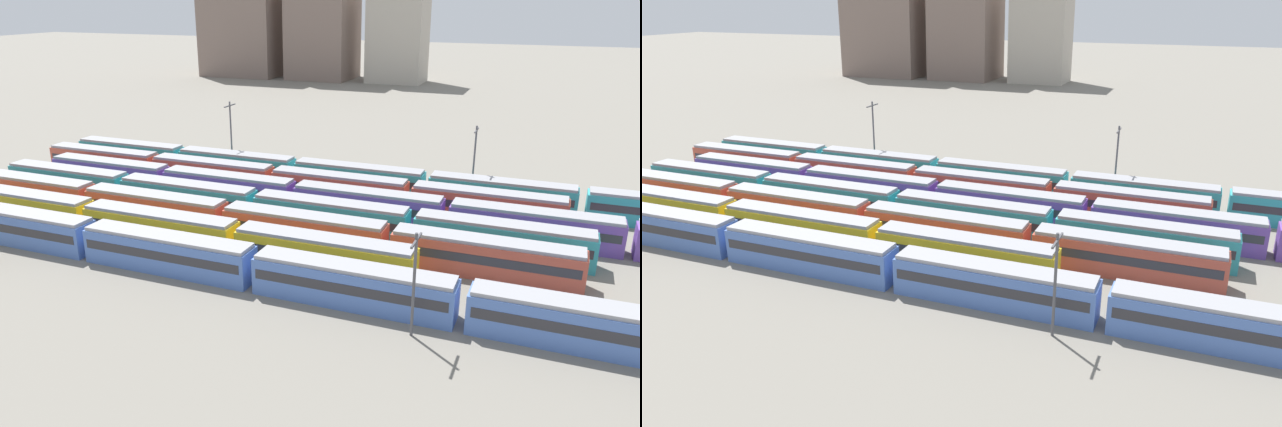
% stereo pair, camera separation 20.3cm
% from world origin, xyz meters
% --- Properties ---
extents(ground_plane, '(600.00, 600.00, 0.00)m').
position_xyz_m(ground_plane, '(0.00, 15.60, 0.00)').
color(ground_plane, slate).
extents(train_track_0, '(112.50, 3.06, 3.75)m').
position_xyz_m(train_track_0, '(48.55, 0.00, 1.90)').
color(train_track_0, '#4C70BC').
rests_on(train_track_0, ground_plane).
extents(train_track_1, '(55.80, 3.06, 3.75)m').
position_xyz_m(train_track_1, '(15.50, 5.20, 1.90)').
color(train_track_1, yellow).
rests_on(train_track_1, ground_plane).
extents(train_track_2, '(74.70, 3.06, 3.75)m').
position_xyz_m(train_track_2, '(20.58, 10.40, 1.90)').
color(train_track_2, '#BC4C38').
rests_on(train_track_2, ground_plane).
extents(train_track_3, '(74.70, 3.06, 3.75)m').
position_xyz_m(train_track_3, '(21.60, 15.60, 1.90)').
color(train_track_3, teal).
rests_on(train_track_3, ground_plane).
extents(train_track_4, '(112.50, 3.06, 3.75)m').
position_xyz_m(train_track_4, '(43.24, 20.80, 1.90)').
color(train_track_4, '#6B429E').
rests_on(train_track_4, ground_plane).
extents(train_track_5, '(74.70, 3.06, 3.75)m').
position_xyz_m(train_track_5, '(18.81, 26.00, 1.90)').
color(train_track_5, '#BC4C38').
rests_on(train_track_5, ground_plane).
extents(train_track_6, '(112.50, 3.06, 3.75)m').
position_xyz_m(train_track_6, '(38.66, 31.20, 1.90)').
color(train_track_6, teal).
rests_on(train_track_6, ground_plane).
extents(catenary_pole_0, '(0.24, 3.20, 8.73)m').
position_xyz_m(catenary_pole_0, '(45.15, -3.14, 4.89)').
color(catenary_pole_0, '#4C4C51').
rests_on(catenary_pole_0, ground_plane).
extents(catenary_pole_1, '(0.24, 3.20, 9.72)m').
position_xyz_m(catenary_pole_1, '(44.04, 34.17, 5.41)').
color(catenary_pole_1, '#4C4C51').
rests_on(catenary_pole_1, ground_plane).
extents(catenary_pole_3, '(0.24, 3.20, 10.59)m').
position_xyz_m(catenary_pole_3, '(7.85, 34.28, 5.85)').
color(catenary_pole_3, '#4C4C51').
rests_on(catenary_pole_3, ground_plane).
extents(distant_building_0, '(25.38, 21.41, 37.16)m').
position_xyz_m(distant_building_0, '(-47.31, 142.34, 18.58)').
color(distant_building_0, '#7A665B').
rests_on(distant_building_0, ground_plane).
extents(distant_building_1, '(19.34, 18.80, 36.28)m').
position_xyz_m(distant_building_1, '(-20.07, 142.34, 18.14)').
color(distant_building_1, '#7A665B').
rests_on(distant_building_1, ground_plane).
extents(distant_building_2, '(16.83, 13.01, 31.07)m').
position_xyz_m(distant_building_2, '(4.32, 142.34, 15.53)').
color(distant_building_2, '#B2A899').
rests_on(distant_building_2, ground_plane).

